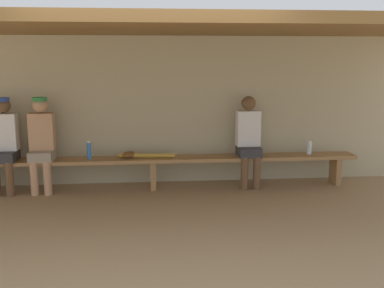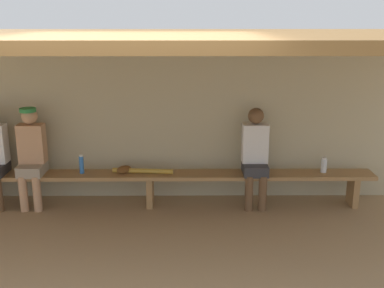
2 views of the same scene
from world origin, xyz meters
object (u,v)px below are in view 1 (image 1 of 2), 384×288
at_px(player_rightmost, 249,138).
at_px(baseball_glove_dark_brown, 129,155).
at_px(baseball_bat, 147,156).
at_px(player_in_red, 4,141).
at_px(bench, 153,163).
at_px(water_bottle_orange, 309,148).
at_px(water_bottle_green, 89,150).
at_px(player_near_post, 42,140).

distance_m(player_rightmost, baseball_glove_dark_brown, 1.77).
distance_m(player_rightmost, baseball_bat, 1.51).
relative_size(player_in_red, baseball_bat, 1.66).
bearing_deg(bench, player_in_red, 179.90).
bearing_deg(baseball_bat, water_bottle_orange, 6.06).
xyz_separation_m(bench, water_bottle_green, (-0.91, 0.01, 0.20)).
bearing_deg(player_rightmost, baseball_glove_dark_brown, 179.18).
relative_size(bench, baseball_glove_dark_brown, 25.00).
height_order(baseball_glove_dark_brown, baseball_bat, baseball_glove_dark_brown).
relative_size(water_bottle_orange, baseball_glove_dark_brown, 0.86).
bearing_deg(bench, water_bottle_orange, 0.78).
bearing_deg(player_in_red, player_near_post, 0.00).
xyz_separation_m(water_bottle_orange, baseball_glove_dark_brown, (-2.68, -0.00, -0.05)).
bearing_deg(baseball_bat, player_rightmost, 5.43).
xyz_separation_m(water_bottle_green, baseball_glove_dark_brown, (0.56, 0.02, -0.08)).
height_order(player_near_post, water_bottle_green, player_near_post).
relative_size(player_rightmost, player_near_post, 0.99).
xyz_separation_m(player_near_post, player_in_red, (-0.51, 0.00, 0.00)).
height_order(player_near_post, baseball_glove_dark_brown, player_near_post).
bearing_deg(water_bottle_green, player_in_red, -179.64).
xyz_separation_m(bench, baseball_bat, (-0.09, -0.00, 0.11)).
distance_m(bench, baseball_bat, 0.14).
distance_m(player_in_red, baseball_bat, 1.99).
distance_m(bench, water_bottle_orange, 2.34).
xyz_separation_m(player_rightmost, baseball_bat, (-1.50, -0.00, -0.24)).
distance_m(bench, water_bottle_green, 0.93).
bearing_deg(player_near_post, baseball_bat, -0.14).
height_order(player_rightmost, player_near_post, player_near_post).
bearing_deg(player_in_red, player_rightmost, -0.01).
bearing_deg(water_bottle_orange, bench, -179.22).
distance_m(player_rightmost, water_bottle_orange, 0.95).
height_order(bench, water_bottle_orange, water_bottle_orange).
relative_size(player_rightmost, baseball_glove_dark_brown, 5.56).
xyz_separation_m(bench, player_near_post, (-1.56, 0.00, 0.36)).
distance_m(player_in_red, baseball_glove_dark_brown, 1.74).
relative_size(water_bottle_orange, water_bottle_green, 0.80).
bearing_deg(baseball_glove_dark_brown, player_near_post, -62.61).
xyz_separation_m(bench, player_rightmost, (1.40, 0.00, 0.34)).
bearing_deg(baseball_bat, player_near_post, -174.83).
bearing_deg(water_bottle_green, baseball_bat, -0.76).
height_order(bench, water_bottle_green, water_bottle_green).
bearing_deg(player_near_post, water_bottle_green, 0.63).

